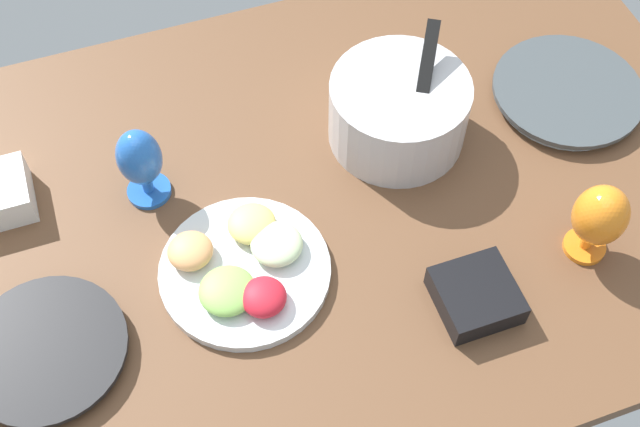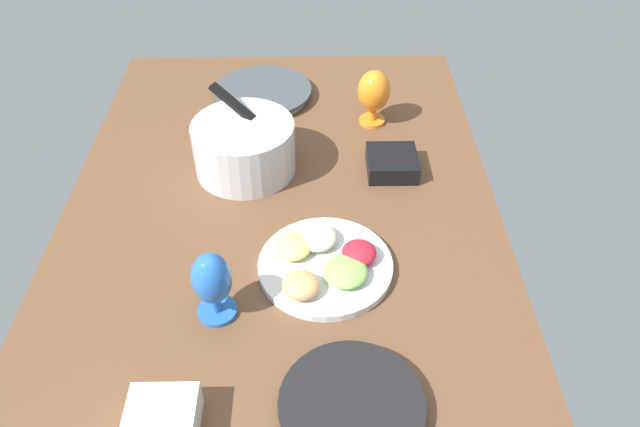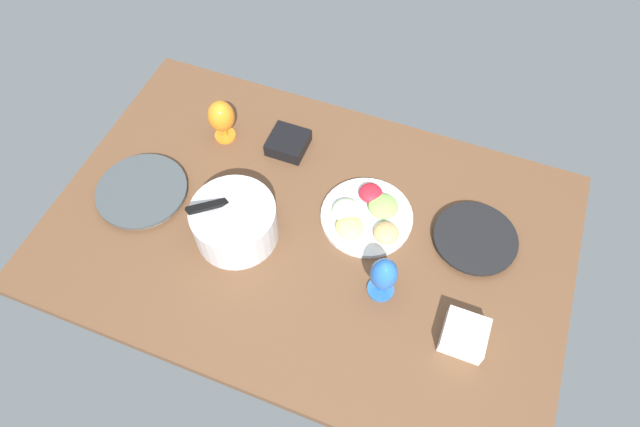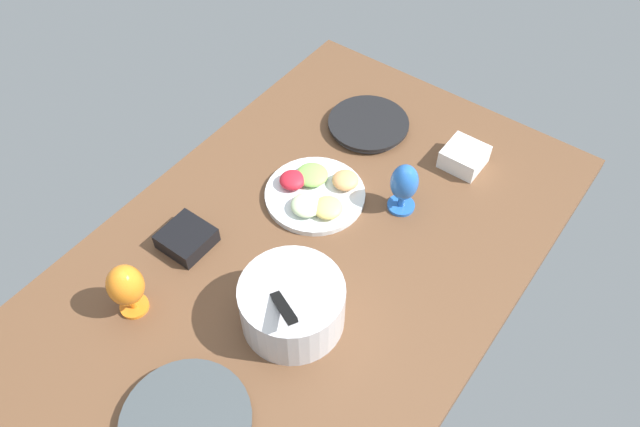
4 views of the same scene
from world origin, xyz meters
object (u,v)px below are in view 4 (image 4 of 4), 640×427
dinner_plate_left (368,125)px  square_bowl_black (186,238)px  dinner_plate_right (186,422)px  square_bowl_white (464,156)px  hurricane_glass_blue (404,185)px  fruit_platter (316,192)px  mixing_bowl (292,303)px  hurricane_glass_orange (126,286)px

dinner_plate_left → square_bowl_black: 68.92cm
dinner_plate_right → square_bowl_white: 108.05cm
hurricane_glass_blue → fruit_platter: bearing=-61.9°
mixing_bowl → square_bowl_black: size_ratio=2.03×
square_bowl_black → dinner_plate_left: bearing=168.5°
square_bowl_white → hurricane_glass_orange: bearing=-24.3°
dinner_plate_right → hurricane_glass_orange: hurricane_glass_orange is taller
dinner_plate_left → hurricane_glass_blue: 34.72cm
fruit_platter → hurricane_glass_blue: 25.60cm
dinner_plate_left → hurricane_glass_blue: size_ratio=1.59×
hurricane_glass_orange → hurricane_glass_blue: 77.13cm
square_bowl_white → fruit_platter: bearing=-36.8°
dinner_plate_left → square_bowl_white: 32.07cm
mixing_bowl → fruit_platter: 40.79cm
dinner_plate_right → square_bowl_white: (-107.51, 10.62, 1.91)cm
dinner_plate_left → dinner_plate_right: bearing=11.5°
dinner_plate_left → mixing_bowl: 73.06cm
dinner_plate_left → dinner_plate_right: 106.00cm
fruit_platter → dinner_plate_left: bearing=-173.0°
fruit_platter → square_bowl_black: bearing=-27.7°
square_bowl_black → square_bowl_white: square_bowl_white is taller
hurricane_glass_orange → dinner_plate_right: bearing=66.3°
dinner_plate_left → dinner_plate_right: dinner_plate_right is taller
dinner_plate_right → hurricane_glass_blue: bearing=176.8°
fruit_platter → square_bowl_black: (34.10, -17.89, 0.60)cm
mixing_bowl → square_bowl_black: mixing_bowl is taller
fruit_platter → square_bowl_white: 46.29cm
hurricane_glass_orange → hurricane_glass_blue: hurricane_glass_blue is taller
dinner_plate_right → square_bowl_black: (-36.34, -34.95, 1.19)cm
mixing_bowl → square_bowl_white: (-72.55, 8.24, -3.87)cm
dinner_plate_left → square_bowl_white: (-3.64, 31.80, 1.97)cm
dinner_plate_left → fruit_platter: bearing=7.0°
dinner_plate_right → mixing_bowl: mixing_bowl is taller
fruit_platter → square_bowl_black: 38.51cm
dinner_plate_right → mixing_bowl: size_ratio=1.14×
square_bowl_black → mixing_bowl: bearing=87.9°
square_bowl_white → mixing_bowl: bearing=-6.5°
dinner_plate_left → fruit_platter: (33.43, 4.12, 0.66)cm
mixing_bowl → square_bowl_white: bearing=173.5°
fruit_platter → mixing_bowl: bearing=28.7°
dinner_plate_right → hurricane_glass_blue: (-82.00, 4.58, 7.89)cm
dinner_plate_left → hurricane_glass_orange: hurricane_glass_orange is taller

